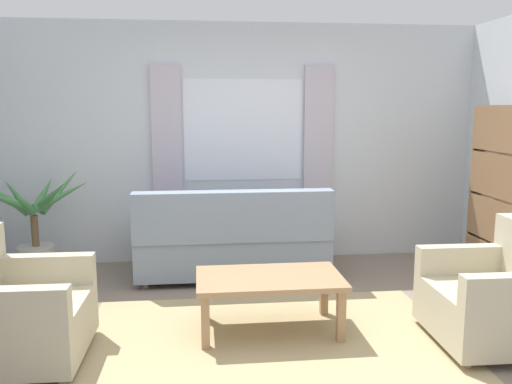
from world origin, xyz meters
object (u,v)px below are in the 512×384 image
at_px(armchair_left, 13,312).
at_px(armchair_right, 499,297).
at_px(couch, 233,242).
at_px(potted_plant, 36,228).
at_px(coffee_table, 269,283).
at_px(bookshelf, 507,206).

bearing_deg(armchair_left, armchair_right, -90.73).
bearing_deg(couch, potted_plant, -4.98).
xyz_separation_m(couch, armchair_right, (1.80, -1.73, -0.01)).
relative_size(armchair_left, coffee_table, 0.80).
height_order(coffee_table, potted_plant, potted_plant).
bearing_deg(armchair_right, potted_plant, -115.68).
relative_size(couch, bookshelf, 1.10).
bearing_deg(coffee_table, bookshelf, 17.17).
distance_m(couch, armchair_right, 2.50).
bearing_deg(potted_plant, armchair_left, -78.50).
distance_m(couch, potted_plant, 1.95).
bearing_deg(armchair_left, coffee_table, -79.50).
relative_size(coffee_table, bookshelf, 0.64).
relative_size(armchair_left, armchair_right, 1.00).
height_order(couch, potted_plant, potted_plant).
bearing_deg(armchair_right, couch, -132.61).
bearing_deg(bookshelf, armchair_left, 103.97).
bearing_deg(armchair_right, armchair_left, -90.38).
xyz_separation_m(couch, armchair_left, (-1.57, -1.63, -0.01)).
height_order(couch, bookshelf, bookshelf).
bearing_deg(potted_plant, armchair_right, -26.91).
bearing_deg(bookshelf, coffee_table, 107.17).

